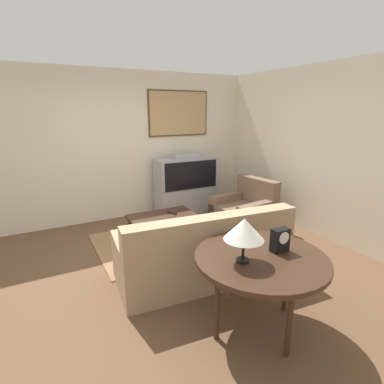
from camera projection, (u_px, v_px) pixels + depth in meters
name	position (u px, v px, depth m)	size (l,w,h in m)	color
ground_plane	(166.00, 264.00, 4.03)	(12.00, 12.00, 0.00)	brown
wall_back	(119.00, 146.00, 5.49)	(12.00, 0.10, 2.70)	beige
wall_right	(313.00, 151.00, 4.87)	(0.06, 12.00, 2.70)	beige
area_rug	(170.00, 240.00, 4.77)	(2.24, 1.57, 0.01)	#99704C
tv	(186.00, 185.00, 5.94)	(1.22, 0.45, 1.19)	#9E9EA3
couch	(203.00, 254.00, 3.63)	(2.11, 1.07, 0.90)	tan
armchair	(245.00, 211.00, 5.28)	(0.95, 0.96, 0.84)	brown
coffee_table	(163.00, 218.00, 4.60)	(1.01, 0.57, 0.44)	#3D2619
console_table	(261.00, 262.00, 2.67)	(1.18, 1.18, 0.75)	#3D2619
table_lamp	(244.00, 230.00, 2.48)	(0.34, 0.34, 0.39)	black
mantel_clock	(280.00, 240.00, 2.71)	(0.17, 0.10, 0.22)	black
remote	(172.00, 213.00, 4.65)	(0.11, 0.16, 0.02)	black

